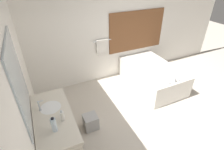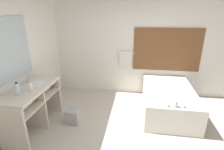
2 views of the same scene
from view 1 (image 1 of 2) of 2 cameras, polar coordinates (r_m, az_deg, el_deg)
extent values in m
plane|color=beige|center=(3.85, 14.74, -15.85)|extent=(16.00, 16.00, 0.00)
cube|color=white|center=(4.72, -0.16, 14.23)|extent=(7.40, 0.06, 2.70)
cube|color=brown|center=(5.07, 8.13, 14.08)|extent=(1.70, 0.02, 1.10)
cylinder|color=silver|center=(4.61, -3.22, 11.11)|extent=(0.50, 0.02, 0.02)
cube|color=silver|center=(4.67, -3.11, 9.12)|extent=(0.32, 0.04, 0.40)
cube|color=white|center=(2.36, -27.55, -10.06)|extent=(0.06, 7.40, 2.70)
cube|color=#B2C1CC|center=(2.45, -28.05, -1.88)|extent=(0.02, 1.10, 1.10)
cube|color=beige|center=(2.87, -18.73, -12.73)|extent=(0.57, 1.31, 0.05)
cube|color=beige|center=(3.04, -17.92, -16.03)|extent=(0.54, 1.24, 0.02)
cylinder|color=white|center=(3.04, -19.21, -10.80)|extent=(0.33, 0.33, 0.12)
cube|color=beige|center=(3.18, -17.32, -18.40)|extent=(0.52, 0.04, 0.83)
cube|color=beige|center=(3.63, -19.16, -11.11)|extent=(0.52, 0.04, 0.83)
cylinder|color=silver|center=(2.76, -16.04, -19.51)|extent=(0.13, 0.36, 0.13)
cylinder|color=silver|center=(3.22, -18.41, -10.89)|extent=(0.13, 0.36, 0.13)
cylinder|color=silver|center=(2.99, -22.40, -10.45)|extent=(0.04, 0.04, 0.02)
cylinder|color=silver|center=(2.94, -22.76, -9.14)|extent=(0.02, 0.02, 0.16)
cube|color=silver|center=(2.89, -22.27, -7.91)|extent=(0.07, 0.01, 0.01)
cube|color=silver|center=(4.83, 12.82, -0.21)|extent=(1.09, 1.77, 0.56)
ellipsoid|color=white|center=(4.77, 13.00, 1.10)|extent=(0.79, 1.27, 0.30)
cube|color=silver|center=(4.18, 19.70, -1.45)|extent=(0.04, 0.07, 0.12)
sphere|color=silver|center=(4.11, 18.20, -2.27)|extent=(0.06, 0.06, 0.06)
sphere|color=silver|center=(4.28, 21.00, -1.33)|extent=(0.06, 0.06, 0.06)
cylinder|color=silver|center=(2.55, -18.44, -15.20)|extent=(0.07, 0.07, 0.22)
cylinder|color=black|center=(2.47, -18.91, -13.33)|extent=(0.04, 0.04, 0.02)
cylinder|color=white|center=(2.69, -15.96, -12.79)|extent=(0.06, 0.06, 0.15)
cylinder|color=silver|center=(2.62, -16.25, -11.38)|extent=(0.03, 0.03, 0.03)
cube|color=#B2B2B2|center=(3.64, -6.98, -14.91)|extent=(0.27, 0.27, 0.30)
camera|label=2|loc=(2.10, 73.91, -8.70)|focal=28.00mm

